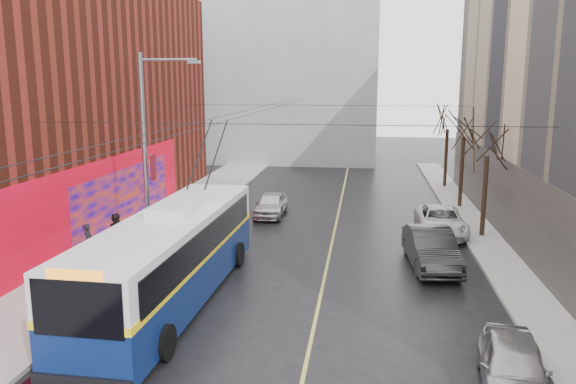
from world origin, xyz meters
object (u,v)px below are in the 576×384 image
tree_mid (464,124)px  following_car (271,204)px  parked_car_c (441,221)px  pedestrian_a (88,242)px  parked_car_a (513,367)px  pedestrian_c (156,225)px  tree_far (448,119)px  parked_car_b (431,248)px  tree_near (488,140)px  streetlight_pole (148,153)px  trolleybus (171,256)px  pedestrian_b (118,234)px

tree_mid → following_car: tree_mid is taller
parked_car_c → following_car: 9.84m
pedestrian_a → parked_car_c: bearing=-75.7°
parked_car_a → pedestrian_c: 18.19m
parked_car_a → pedestrian_c: size_ratio=2.56×
pedestrian_c → parked_car_c: bearing=-123.4°
tree_far → parked_car_b: tree_far is taller
tree_near → tree_far: tree_far is taller
streetlight_pole → parked_car_a: (13.00, -8.93, -4.15)m
pedestrian_c → tree_near: bearing=-126.9°
tree_far → trolleybus: size_ratio=0.50×
parked_car_c → pedestrian_b: bearing=-158.1°
tree_far → pedestrian_c: bearing=-133.0°
tree_near → pedestrian_a: size_ratio=4.02×
parked_car_b → following_car: bearing=129.6°
parked_car_c → pedestrian_a: (-15.89, -6.96, 0.24)m
trolleybus → following_car: (1.32, 13.54, -1.01)m
streetlight_pole → pedestrian_a: 4.79m
tree_near → tree_far: bearing=90.0°
pedestrian_a → pedestrian_b: 1.31m
tree_mid → pedestrian_a: tree_mid is taller
parked_car_b → pedestrian_b: bearing=176.8°
tree_near → following_car: (-11.44, 3.31, -4.28)m
tree_far → following_car: 16.28m
streetlight_pole → parked_car_a: size_ratio=2.20×
pedestrian_b → trolleybus: bearing=-126.5°
parked_car_a → pedestrian_c: bearing=148.0°
tree_near → parked_car_a: bearing=-98.2°
parked_car_c → tree_near: bearing=-14.5°
tree_mid → parked_car_a: size_ratio=1.63×
tree_mid → parked_car_b: tree_mid is taller
tree_mid → following_car: 12.85m
pedestrian_b → parked_car_b: bearing=-76.2°
parked_car_c → parked_car_a: bearing=-90.7°
parked_car_b → parked_car_c: 5.67m
parked_car_b → parked_car_c: bearing=73.5°
tree_mid → pedestrian_a: 22.79m
pedestrian_a → pedestrian_c: 3.74m
trolleybus → parked_car_c: size_ratio=2.56×
tree_mid → parked_car_c: 8.17m
parked_car_b → pedestrian_c: pedestrian_c is taller
trolleybus → pedestrian_b: trolleybus is taller
tree_near → pedestrian_b: size_ratio=3.40×
tree_near → pedestrian_c: tree_near is taller
tree_mid → parked_car_b: 13.21m
parked_car_b → pedestrian_c: size_ratio=3.15×
streetlight_pole → pedestrian_b: bearing=166.5°
tree_far → pedestrian_c: 23.89m
tree_mid → pedestrian_c: tree_mid is taller
tree_near → pedestrian_a: (-17.89, -6.46, -4.03)m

